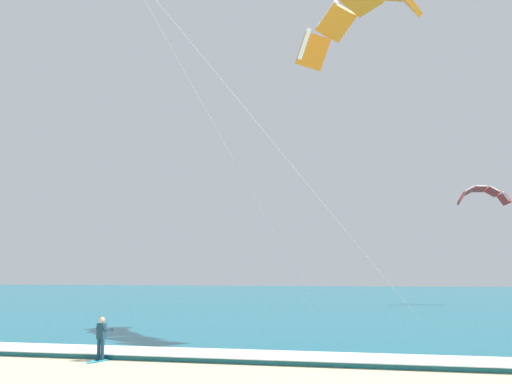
# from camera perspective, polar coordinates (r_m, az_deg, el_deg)

# --- Properties ---
(sea) EXTENTS (200.00, 120.00, 0.20)m
(sea) POSITION_cam_1_polar(r_m,az_deg,el_deg) (80.05, 6.28, -11.43)
(sea) COLOR #146075
(sea) RESTS_ON ground
(surf_foam) EXTENTS (200.00, 2.34, 0.04)m
(surf_foam) POSITION_cam_1_polar(r_m,az_deg,el_deg) (22.13, -8.42, -17.25)
(surf_foam) COLOR white
(surf_foam) RESTS_ON sea
(surfboard) EXTENTS (0.81, 1.47, 0.09)m
(surfboard) POSITION_cam_1_polar(r_m,az_deg,el_deg) (22.05, -16.99, -17.50)
(surfboard) COLOR #239EC6
(surfboard) RESTS_ON ground
(kitesurfer) EXTENTS (0.62, 0.61, 1.69)m
(kitesurfer) POSITION_cam_1_polar(r_m,az_deg,el_deg) (21.94, -16.84, -15.14)
(kitesurfer) COLOR #143347
(kitesurfer) RESTS_ON ground
(kite_primary) EXTENTS (13.88, 12.66, 18.85)m
(kite_primary) POSITION_cam_1_polar(r_m,az_deg,el_deg) (32.47, 11.15, 18.99)
(kite_primary) COLOR orange
(kite_distant) EXTENTS (5.79, 2.66, 2.17)m
(kite_distant) POSITION_cam_1_polar(r_m,az_deg,el_deg) (60.26, 23.82, -0.16)
(kite_distant) COLOR red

